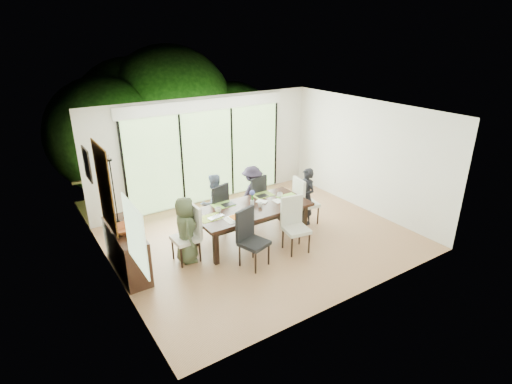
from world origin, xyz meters
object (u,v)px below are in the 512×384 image
vase (252,203)px  bowl (125,229)px  chair_near_right (296,226)px  cup_b (260,205)px  cup_c (280,195)px  chair_near_left (254,239)px  chair_far_left (214,207)px  chair_far_right (252,197)px  person_left_end (186,230)px  person_far_right (252,193)px  person_far_left (214,203)px  sideboard (127,250)px  chair_right_end (307,200)px  person_right_end (306,196)px  table_top (252,208)px  cup_a (218,210)px  laptop (218,218)px  chair_left_end (185,235)px

vase → bowl: (-2.60, 0.11, 0.08)m
chair_near_right → cup_b: (-0.35, 0.77, 0.25)m
cup_c → chair_near_left: bearing=-143.3°
chair_near_left → chair_far_left: bearing=71.2°
chair_far_right → person_left_end: 2.20m
person_left_end → person_far_right: size_ratio=1.00×
person_far_left → cup_c: size_ratio=10.40×
person_far_left → sideboard: (-2.10, -0.57, -0.23)m
cup_b → bowl: (-2.70, 0.26, 0.10)m
chair_right_end → bowl: chair_right_end is taller
person_right_end → vase: size_ratio=10.75×
chair_far_right → cup_c: 0.83m
chair_near_right → vase: bearing=125.8°
person_left_end → table_top: bearing=-75.1°
table_top → cup_c: size_ratio=19.35×
table_top → cup_a: 0.72m
chair_near_right → person_right_end: size_ratio=0.85×
person_left_end → laptop: 0.65m
chair_near_left → cup_c: chair_near_left is taller
cup_a → cup_b: 0.89m
chair_near_right → sideboard: bearing=169.5°
table_top → vase: vase is taller
sideboard → bowl: bowl is taller
chair_right_end → laptop: bearing=100.6°
chair_near_left → cup_a: size_ratio=8.87×
person_right_end → cup_a: person_right_end is taller
chair_far_right → bowl: 3.19m
cup_a → cup_c: 1.50m
table_top → laptop: size_ratio=7.27×
chair_right_end → person_left_end: size_ratio=0.85×
chair_left_end → chair_far_left: 1.35m
chair_left_end → person_left_end: bearing=88.3°
chair_right_end → cup_c: bearing=90.1°
chair_far_left → person_far_left: bearing=71.2°
table_top → cup_b: (0.15, -0.10, 0.08)m
table_top → cup_b: bearing=-33.7°
chair_near_right → cup_b: 0.88m
laptop → person_far_right: bearing=21.3°
person_left_end → bowl: bearing=96.3°
chair_far_left → person_right_end: size_ratio=0.85×
laptop → cup_a: bearing=46.8°
table_top → bowl: bowl is taller
chair_far_left → sideboard: bearing=-3.1°
chair_right_end → bowl: 4.07m
chair_left_end → person_far_left: (1.05, 0.83, 0.10)m
chair_far_right → vase: bearing=46.2°
person_right_end → person_far_left: same height
cup_a → cup_c: (1.50, -0.05, 0.00)m
chair_left_end → person_far_right: 2.21m
person_right_end → cup_b: person_right_end is taller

